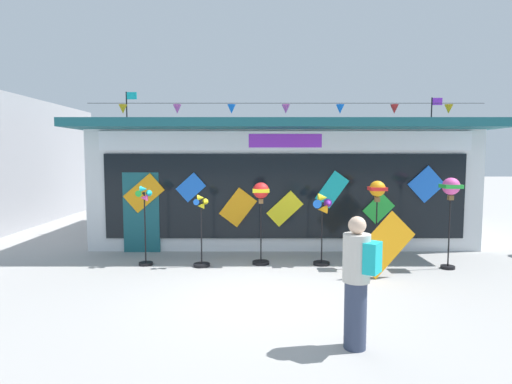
{
  "coord_description": "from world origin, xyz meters",
  "views": [
    {
      "loc": [
        -0.12,
        -7.26,
        2.43
      ],
      "look_at": [
        -0.16,
        2.99,
        1.53
      ],
      "focal_mm": 29.53,
      "sensor_mm": 36.0,
      "label": 1
    }
  ],
  "objects_px": {
    "wind_spinner_far_right": "(453,194)",
    "person_near_camera": "(359,280)",
    "display_kite_on_ground": "(386,245)",
    "wind_spinner_center_left": "(263,201)",
    "wind_spinner_left": "(203,231)",
    "wind_spinner_right": "(379,202)",
    "wind_spinner_far_left": "(146,217)",
    "wind_spinner_center_right": "(324,217)",
    "kite_shop_building": "(281,180)"
  },
  "relations": [
    {
      "from": "kite_shop_building",
      "to": "wind_spinner_left",
      "type": "height_order",
      "value": "kite_shop_building"
    },
    {
      "from": "wind_spinner_center_right",
      "to": "display_kite_on_ground",
      "type": "bearing_deg",
      "value": -41.67
    },
    {
      "from": "kite_shop_building",
      "to": "wind_spinner_center_left",
      "type": "bearing_deg",
      "value": -98.88
    },
    {
      "from": "wind_spinner_left",
      "to": "wind_spinner_right",
      "type": "bearing_deg",
      "value": -1.29
    },
    {
      "from": "wind_spinner_left",
      "to": "wind_spinner_center_right",
      "type": "xyz_separation_m",
      "value": [
        2.64,
        0.13,
        0.28
      ]
    },
    {
      "from": "wind_spinner_center_right",
      "to": "wind_spinner_right",
      "type": "height_order",
      "value": "wind_spinner_right"
    },
    {
      "from": "wind_spinner_center_left",
      "to": "wind_spinner_far_right",
      "type": "xyz_separation_m",
      "value": [
        4.01,
        -0.39,
        0.19
      ]
    },
    {
      "from": "display_kite_on_ground",
      "to": "wind_spinner_far_left",
      "type": "bearing_deg",
      "value": 169.35
    },
    {
      "from": "wind_spinner_right",
      "to": "person_near_camera",
      "type": "distance_m",
      "value": 4.08
    },
    {
      "from": "wind_spinner_far_right",
      "to": "wind_spinner_left",
      "type": "bearing_deg",
      "value": 178.26
    },
    {
      "from": "person_near_camera",
      "to": "wind_spinner_center_left",
      "type": "bearing_deg",
      "value": -130.09
    },
    {
      "from": "wind_spinner_center_left",
      "to": "wind_spinner_right",
      "type": "xyz_separation_m",
      "value": [
        2.48,
        -0.31,
        0.02
      ]
    },
    {
      "from": "display_kite_on_ground",
      "to": "wind_spinner_center_left",
      "type": "bearing_deg",
      "value": 156.48
    },
    {
      "from": "kite_shop_building",
      "to": "wind_spinner_right",
      "type": "bearing_deg",
      "value": -65.86
    },
    {
      "from": "wind_spinner_left",
      "to": "person_near_camera",
      "type": "distance_m",
      "value": 4.61
    },
    {
      "from": "wind_spinner_far_left",
      "to": "wind_spinner_center_right",
      "type": "relative_size",
      "value": 1.1
    },
    {
      "from": "wind_spinner_left",
      "to": "wind_spinner_far_left",
      "type": "bearing_deg",
      "value": 175.11
    },
    {
      "from": "wind_spinner_right",
      "to": "person_near_camera",
      "type": "relative_size",
      "value": 1.12
    },
    {
      "from": "wind_spinner_left",
      "to": "kite_shop_building",
      "type": "bearing_deg",
      "value": 65.08
    },
    {
      "from": "kite_shop_building",
      "to": "wind_spinner_far_right",
      "type": "distance_m",
      "value": 5.45
    },
    {
      "from": "wind_spinner_left",
      "to": "wind_spinner_right",
      "type": "height_order",
      "value": "wind_spinner_right"
    },
    {
      "from": "wind_spinner_far_left",
      "to": "wind_spinner_far_right",
      "type": "xyz_separation_m",
      "value": [
        6.56,
        -0.27,
        0.54
      ]
    },
    {
      "from": "wind_spinner_far_left",
      "to": "wind_spinner_left",
      "type": "bearing_deg",
      "value": -4.89
    },
    {
      "from": "wind_spinner_center_left",
      "to": "wind_spinner_far_right",
      "type": "distance_m",
      "value": 4.03
    },
    {
      "from": "wind_spinner_far_left",
      "to": "wind_spinner_center_right",
      "type": "bearing_deg",
      "value": 0.29
    },
    {
      "from": "wind_spinner_far_left",
      "to": "display_kite_on_ground",
      "type": "relative_size",
      "value": 1.45
    },
    {
      "from": "kite_shop_building",
      "to": "wind_spinner_center_left",
      "type": "xyz_separation_m",
      "value": [
        -0.6,
        -3.87,
        -0.23
      ]
    },
    {
      "from": "kite_shop_building",
      "to": "wind_spinner_center_right",
      "type": "xyz_separation_m",
      "value": [
        0.74,
        -3.97,
        -0.59
      ]
    },
    {
      "from": "wind_spinner_center_left",
      "to": "person_near_camera",
      "type": "relative_size",
      "value": 1.09
    },
    {
      "from": "person_near_camera",
      "to": "wind_spinner_far_right",
      "type": "bearing_deg",
      "value": 176.9
    },
    {
      "from": "wind_spinner_center_left",
      "to": "display_kite_on_ground",
      "type": "height_order",
      "value": "wind_spinner_center_left"
    },
    {
      "from": "wind_spinner_center_right",
      "to": "wind_spinner_far_right",
      "type": "distance_m",
      "value": 2.73
    },
    {
      "from": "wind_spinner_left",
      "to": "wind_spinner_center_right",
      "type": "height_order",
      "value": "wind_spinner_center_right"
    },
    {
      "from": "wind_spinner_center_right",
      "to": "person_near_camera",
      "type": "xyz_separation_m",
      "value": [
        -0.19,
        -4.03,
        -0.18
      ]
    },
    {
      "from": "wind_spinner_center_left",
      "to": "wind_spinner_right",
      "type": "height_order",
      "value": "wind_spinner_right"
    },
    {
      "from": "person_near_camera",
      "to": "wind_spinner_left",
      "type": "bearing_deg",
      "value": -113.57
    },
    {
      "from": "wind_spinner_left",
      "to": "wind_spinner_right",
      "type": "xyz_separation_m",
      "value": [
        3.78,
        -0.09,
        0.66
      ]
    },
    {
      "from": "wind_spinner_left",
      "to": "wind_spinner_center_left",
      "type": "relative_size",
      "value": 0.86
    },
    {
      "from": "wind_spinner_far_left",
      "to": "person_near_camera",
      "type": "xyz_separation_m",
      "value": [
        3.71,
        -4.01,
        -0.18
      ]
    },
    {
      "from": "wind_spinner_center_left",
      "to": "wind_spinner_far_right",
      "type": "bearing_deg",
      "value": -5.5
    },
    {
      "from": "wind_spinner_center_left",
      "to": "person_near_camera",
      "type": "xyz_separation_m",
      "value": [
        1.15,
        -4.13,
        -0.53
      ]
    },
    {
      "from": "wind_spinner_far_right",
      "to": "person_near_camera",
      "type": "bearing_deg",
      "value": -127.38
    },
    {
      "from": "kite_shop_building",
      "to": "wind_spinner_center_right",
      "type": "relative_size",
      "value": 6.47
    },
    {
      "from": "wind_spinner_left",
      "to": "wind_spinner_center_right",
      "type": "bearing_deg",
      "value": 2.75
    },
    {
      "from": "wind_spinner_center_right",
      "to": "wind_spinner_far_right",
      "type": "height_order",
      "value": "wind_spinner_far_right"
    },
    {
      "from": "wind_spinner_far_left",
      "to": "wind_spinner_center_right",
      "type": "xyz_separation_m",
      "value": [
        3.9,
        0.02,
        0.0
      ]
    },
    {
      "from": "person_near_camera",
      "to": "kite_shop_building",
      "type": "bearing_deg",
      "value": -141.79
    },
    {
      "from": "wind_spinner_right",
      "to": "wind_spinner_left",
      "type": "bearing_deg",
      "value": 178.71
    },
    {
      "from": "wind_spinner_center_left",
      "to": "wind_spinner_right",
      "type": "distance_m",
      "value": 2.5
    },
    {
      "from": "wind_spinner_center_left",
      "to": "wind_spinner_far_right",
      "type": "relative_size",
      "value": 0.94
    }
  ]
}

